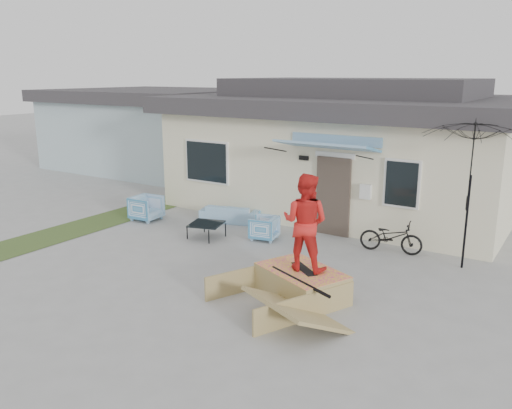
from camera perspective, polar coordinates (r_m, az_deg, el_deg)
The scene contains 13 objects.
ground at distance 11.14m, azimuth -6.40°, elevation -8.20°, with size 90.00×90.00×0.00m, color gray.
grass_strip at distance 15.99m, azimuth -16.39°, elevation -1.75°, with size 1.40×8.00×0.01m, color #374D22.
house at distance 17.39m, azimuth 10.37°, elevation 6.37°, with size 10.80×8.49×4.10m.
neighbor_house at distance 24.90m, azimuth -10.80°, elevation 8.26°, with size 8.60×7.60×3.50m.
loveseat at distance 15.24m, azimuth -2.84°, elevation -0.66°, with size 1.71×0.50×0.67m, color teal.
armchair_left at distance 15.71m, azimuth -11.83°, elevation -0.24°, with size 0.78×0.73×0.80m, color teal.
armchair_right at distance 13.61m, azimuth 0.89°, elevation -2.44°, with size 0.66×0.62×0.68m, color teal.
coffee_table at distance 13.84m, azimuth -5.41°, elevation -2.82°, with size 0.80×0.80×0.40m, color black.
bicycle at distance 13.00m, azimuth 14.49°, elevation -3.05°, with size 0.52×1.49×0.96m, color black.
patio_umbrella at distance 12.16m, azimuth 22.19°, elevation 1.36°, with size 2.78×2.68×2.20m.
skate_ramp at distance 10.24m, azimuth 4.96°, elevation -8.56°, with size 1.66×2.21×0.55m, color #97814C, non-canonical shape.
skateboard at distance 10.16m, azimuth 5.24°, elevation -6.93°, with size 0.78×0.20×0.05m, color black.
skater at distance 9.86m, azimuth 5.36°, elevation -1.76°, with size 0.91×0.70×1.86m, color red.
Camera 1 is at (6.60, -7.93, 4.21)m, focal length 36.79 mm.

